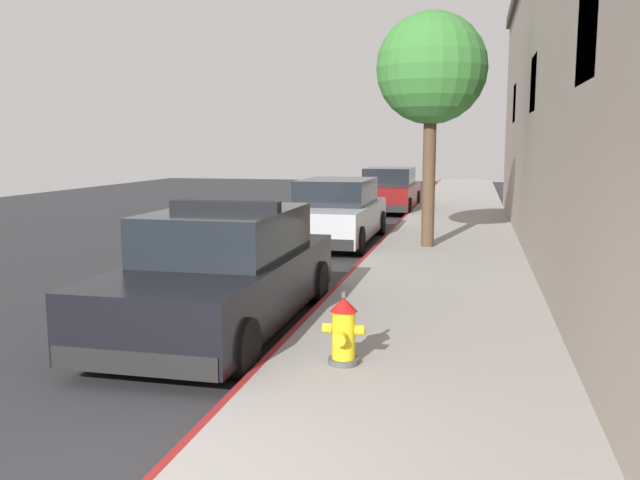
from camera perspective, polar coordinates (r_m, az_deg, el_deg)
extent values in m
cube|color=#2B2B2D|center=(15.42, -12.01, -1.29)|extent=(29.21, 60.00, 0.20)
cube|color=gray|center=(13.96, 10.89, -1.50)|extent=(3.12, 60.00, 0.16)
cube|color=maroon|center=(14.11, 4.38, -1.28)|extent=(0.08, 60.00, 0.16)
cube|color=black|center=(7.58, 22.20, 16.58)|extent=(0.06, 1.30, 1.10)
cube|color=black|center=(14.02, 17.99, 12.68)|extent=(0.06, 1.30, 1.10)
cube|color=black|center=(20.52, 16.47, 11.22)|extent=(0.06, 1.30, 1.10)
cube|color=black|center=(8.77, -8.29, -3.89)|extent=(1.84, 4.80, 0.76)
cube|color=black|center=(8.79, -8.03, 0.64)|extent=(1.64, 2.50, 0.60)
cube|color=black|center=(6.79, -15.55, -10.01)|extent=(1.76, 0.16, 0.24)
cube|color=black|center=(10.99, -3.82, -2.73)|extent=(1.76, 0.16, 0.24)
cylinder|color=black|center=(10.68, -9.25, -3.14)|extent=(0.22, 0.64, 0.64)
cylinder|color=black|center=(10.16, -0.22, -3.62)|extent=(0.22, 0.64, 0.64)
cylinder|color=black|center=(7.74, -18.92, -7.89)|extent=(0.22, 0.64, 0.64)
cylinder|color=black|center=(7.00, -6.73, -9.19)|extent=(0.22, 0.64, 0.64)
cube|color=black|center=(8.71, -8.19, 2.95)|extent=(1.48, 0.20, 0.12)
cube|color=red|center=(8.84, -10.31, 2.98)|extent=(0.44, 0.18, 0.11)
cube|color=#1E33E0|center=(8.59, -6.01, 2.92)|extent=(0.44, 0.18, 0.11)
cube|color=#B2B5BA|center=(16.24, 1.36, 1.79)|extent=(1.84, 4.80, 0.76)
cube|color=black|center=(16.33, 1.48, 4.22)|extent=(1.64, 2.50, 0.60)
cube|color=black|center=(14.02, -0.59, -0.32)|extent=(1.76, 0.16, 0.24)
cube|color=black|center=(18.56, 2.83, 1.78)|extent=(1.76, 0.16, 0.24)
cylinder|color=black|center=(18.11, -0.21, 1.63)|extent=(0.22, 0.64, 0.64)
cylinder|color=black|center=(17.79, 5.19, 1.48)|extent=(0.22, 0.64, 0.64)
cylinder|color=black|center=(14.85, -3.23, 0.15)|extent=(0.22, 0.64, 0.64)
cylinder|color=black|center=(14.46, 3.32, -0.07)|extent=(0.22, 0.64, 0.64)
cube|color=maroon|center=(24.14, 5.96, 3.87)|extent=(1.84, 4.80, 0.76)
cube|color=black|center=(24.25, 6.02, 5.50)|extent=(1.64, 2.50, 0.60)
cube|color=black|center=(21.85, 5.17, 2.74)|extent=(1.76, 0.16, 0.24)
cube|color=black|center=(26.48, 6.58, 3.68)|extent=(1.76, 0.16, 0.24)
cylinder|color=black|center=(25.96, 4.53, 3.62)|extent=(0.22, 0.64, 0.64)
cylinder|color=black|center=(25.76, 8.32, 3.52)|extent=(0.22, 0.64, 0.64)
cylinder|color=black|center=(22.61, 3.24, 2.95)|extent=(0.22, 0.64, 0.64)
cylinder|color=black|center=(22.38, 7.58, 2.83)|extent=(0.22, 0.64, 0.64)
cylinder|color=#4C4C51|center=(6.98, 2.04, -10.35)|extent=(0.32, 0.32, 0.06)
cylinder|color=yellow|center=(6.89, 2.05, -8.14)|extent=(0.24, 0.24, 0.50)
cone|color=red|center=(6.81, 2.07, -5.56)|extent=(0.28, 0.28, 0.14)
cylinder|color=#4C4C51|center=(6.78, 2.07, -4.74)|extent=(0.05, 0.05, 0.06)
cylinder|color=yellow|center=(6.91, 0.66, -7.58)|extent=(0.10, 0.10, 0.10)
cylinder|color=yellow|center=(6.85, 3.46, -7.74)|extent=(0.10, 0.10, 0.10)
cylinder|color=yellow|center=(6.72, 1.75, -8.49)|extent=(0.13, 0.12, 0.13)
cylinder|color=brown|center=(14.78, 9.35, 5.29)|extent=(0.28, 0.28, 3.03)
sphere|color=#387A33|center=(14.85, 9.57, 14.38)|extent=(2.38, 2.38, 2.38)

